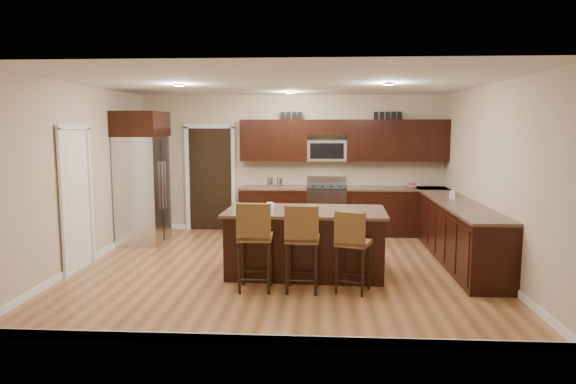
# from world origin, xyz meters

# --- Properties ---
(floor) EXTENTS (6.00, 6.00, 0.00)m
(floor) POSITION_xyz_m (0.00, 0.00, 0.00)
(floor) COLOR #9B653D
(floor) RESTS_ON ground
(ceiling) EXTENTS (6.00, 6.00, 0.00)m
(ceiling) POSITION_xyz_m (0.00, 0.00, 2.70)
(ceiling) COLOR silver
(ceiling) RESTS_ON wall_back
(wall_back) EXTENTS (6.00, 0.00, 6.00)m
(wall_back) POSITION_xyz_m (0.00, 2.75, 1.35)
(wall_back) COLOR tan
(wall_back) RESTS_ON floor
(wall_left) EXTENTS (0.00, 5.50, 5.50)m
(wall_left) POSITION_xyz_m (-3.00, 0.00, 1.35)
(wall_left) COLOR tan
(wall_left) RESTS_ON floor
(wall_right) EXTENTS (0.00, 5.50, 5.50)m
(wall_right) POSITION_xyz_m (3.00, 0.00, 1.35)
(wall_right) COLOR tan
(wall_right) RESTS_ON floor
(base_cabinets) EXTENTS (4.02, 3.96, 0.92)m
(base_cabinets) POSITION_xyz_m (1.90, 1.45, 0.46)
(base_cabinets) COLOR black
(base_cabinets) RESTS_ON floor
(upper_cabinets) EXTENTS (4.00, 0.33, 0.80)m
(upper_cabinets) POSITION_xyz_m (1.04, 2.58, 1.84)
(upper_cabinets) COLOR black
(upper_cabinets) RESTS_ON wall_back
(range) EXTENTS (0.76, 0.64, 1.11)m
(range) POSITION_xyz_m (0.68, 2.45, 0.47)
(range) COLOR silver
(range) RESTS_ON floor
(microwave) EXTENTS (0.76, 0.31, 0.40)m
(microwave) POSITION_xyz_m (0.68, 2.60, 1.62)
(microwave) COLOR silver
(microwave) RESTS_ON upper_cabinets
(doorway) EXTENTS (0.85, 0.03, 2.06)m
(doorway) POSITION_xyz_m (-1.65, 2.73, 1.03)
(doorway) COLOR black
(doorway) RESTS_ON floor
(pantry_door) EXTENTS (0.03, 0.80, 2.04)m
(pantry_door) POSITION_xyz_m (-2.98, -0.30, 1.02)
(pantry_door) COLOR white
(pantry_door) RESTS_ON floor
(letter_decor) EXTENTS (2.20, 0.03, 0.15)m
(letter_decor) POSITION_xyz_m (0.90, 2.58, 2.29)
(letter_decor) COLOR black
(letter_decor) RESTS_ON upper_cabinets
(island) EXTENTS (2.28, 1.25, 0.92)m
(island) POSITION_xyz_m (0.35, -0.29, 0.43)
(island) COLOR black
(island) RESTS_ON floor
(stool_left) EXTENTS (0.44, 0.44, 1.15)m
(stool_left) POSITION_xyz_m (-0.27, -1.14, 0.71)
(stool_left) COLOR brown
(stool_left) RESTS_ON floor
(stool_mid) EXTENTS (0.44, 0.44, 1.12)m
(stool_mid) POSITION_xyz_m (0.33, -1.14, 0.70)
(stool_mid) COLOR brown
(stool_mid) RESTS_ON floor
(stool_right) EXTENTS (0.50, 0.50, 1.05)m
(stool_right) POSITION_xyz_m (0.95, -1.13, 0.65)
(stool_right) COLOR brown
(stool_right) RESTS_ON floor
(refrigerator) EXTENTS (0.79, 1.01, 2.35)m
(refrigerator) POSITION_xyz_m (-2.62, 1.51, 1.20)
(refrigerator) COLOR silver
(refrigerator) RESTS_ON floor
(floor_mat) EXTENTS (0.96, 0.76, 0.01)m
(floor_mat) POSITION_xyz_m (0.98, 1.78, 0.01)
(floor_mat) COLOR brown
(floor_mat) RESTS_ON floor
(fruit_bowl) EXTENTS (0.33, 0.33, 0.07)m
(fruit_bowl) POSITION_xyz_m (2.31, 2.45, 0.95)
(fruit_bowl) COLOR silver
(fruit_bowl) RESTS_ON base_cabinets
(soap_bottle) EXTENTS (0.09, 0.09, 0.17)m
(soap_bottle) POSITION_xyz_m (2.70, 0.98, 1.01)
(soap_bottle) COLOR #B2B2B2
(soap_bottle) RESTS_ON base_cabinets
(canister_tall) EXTENTS (0.12, 0.12, 0.18)m
(canister_tall) POSITION_xyz_m (-0.42, 2.45, 1.01)
(canister_tall) COLOR silver
(canister_tall) RESTS_ON base_cabinets
(canister_short) EXTENTS (0.11, 0.11, 0.17)m
(canister_short) POSITION_xyz_m (-0.23, 2.45, 1.01)
(canister_short) COLOR silver
(canister_short) RESTS_ON base_cabinets
(island_jar) EXTENTS (0.10, 0.10, 0.10)m
(island_jar) POSITION_xyz_m (-0.15, -0.29, 0.97)
(island_jar) COLOR white
(island_jar) RESTS_ON island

